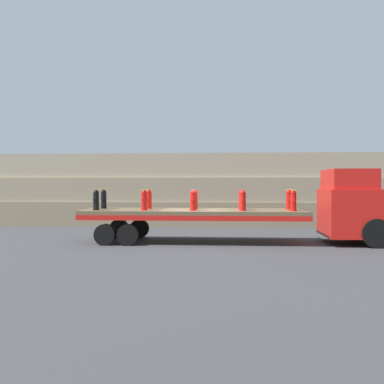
% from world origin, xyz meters
% --- Properties ---
extents(ground_plane, '(120.00, 120.00, 0.00)m').
position_xyz_m(ground_plane, '(0.00, 0.00, 0.00)').
color(ground_plane, '#38383A').
extents(rock_cliff, '(60.00, 3.30, 4.05)m').
position_xyz_m(rock_cliff, '(0.00, 7.54, 2.03)').
color(rock_cliff, '#84755B').
rests_on(rock_cliff, ground_plane).
extents(truck_cab, '(2.42, 2.61, 2.92)m').
position_xyz_m(truck_cab, '(6.41, 0.00, 1.48)').
color(truck_cab, red).
rests_on(truck_cab, ground_plane).
extents(flatbed_trailer, '(8.94, 2.58, 1.31)m').
position_xyz_m(flatbed_trailer, '(-0.53, 0.00, 1.08)').
color(flatbed_trailer, brown).
rests_on(flatbed_trailer, ground_plane).
extents(fire_hydrant_black_near_0, '(0.29, 0.50, 0.80)m').
position_xyz_m(fire_hydrant_black_near_0, '(-3.87, -0.55, 1.70)').
color(fire_hydrant_black_near_0, black).
rests_on(fire_hydrant_black_near_0, flatbed_trailer).
extents(fire_hydrant_black_far_0, '(0.29, 0.50, 0.80)m').
position_xyz_m(fire_hydrant_black_far_0, '(-3.87, 0.55, 1.70)').
color(fire_hydrant_black_far_0, black).
rests_on(fire_hydrant_black_far_0, flatbed_trailer).
extents(fire_hydrant_red_near_1, '(0.29, 0.50, 0.80)m').
position_xyz_m(fire_hydrant_red_near_1, '(-1.94, -0.55, 1.70)').
color(fire_hydrant_red_near_1, red).
rests_on(fire_hydrant_red_near_1, flatbed_trailer).
extents(fire_hydrant_red_far_1, '(0.29, 0.50, 0.80)m').
position_xyz_m(fire_hydrant_red_far_1, '(-1.94, 0.55, 1.70)').
color(fire_hydrant_red_far_1, red).
rests_on(fire_hydrant_red_far_1, flatbed_trailer).
extents(fire_hydrant_red_near_2, '(0.29, 0.50, 0.80)m').
position_xyz_m(fire_hydrant_red_near_2, '(0.00, -0.55, 1.70)').
color(fire_hydrant_red_near_2, red).
rests_on(fire_hydrant_red_near_2, flatbed_trailer).
extents(fire_hydrant_red_far_2, '(0.29, 0.50, 0.80)m').
position_xyz_m(fire_hydrant_red_far_2, '(0.00, 0.55, 1.70)').
color(fire_hydrant_red_far_2, red).
rests_on(fire_hydrant_red_far_2, flatbed_trailer).
extents(fire_hydrant_red_near_3, '(0.29, 0.50, 0.80)m').
position_xyz_m(fire_hydrant_red_near_3, '(1.94, -0.55, 1.70)').
color(fire_hydrant_red_near_3, red).
rests_on(fire_hydrant_red_near_3, flatbed_trailer).
extents(fire_hydrant_red_far_3, '(0.29, 0.50, 0.80)m').
position_xyz_m(fire_hydrant_red_far_3, '(1.94, 0.55, 1.70)').
color(fire_hydrant_red_far_3, red).
rests_on(fire_hydrant_red_far_3, flatbed_trailer).
extents(fire_hydrant_red_near_4, '(0.29, 0.50, 0.80)m').
position_xyz_m(fire_hydrant_red_near_4, '(3.87, -0.55, 1.70)').
color(fire_hydrant_red_near_4, red).
rests_on(fire_hydrant_red_near_4, flatbed_trailer).
extents(fire_hydrant_red_far_4, '(0.29, 0.50, 0.80)m').
position_xyz_m(fire_hydrant_red_far_4, '(3.87, 0.55, 1.70)').
color(fire_hydrant_red_far_4, red).
rests_on(fire_hydrant_red_far_4, flatbed_trailer).
extents(cargo_strap_rear, '(0.05, 2.68, 0.01)m').
position_xyz_m(cargo_strap_rear, '(-3.87, 0.00, 2.12)').
color(cargo_strap_rear, yellow).
rests_on(cargo_strap_rear, fire_hydrant_black_near_0).
extents(cargo_strap_middle, '(0.05, 2.68, 0.01)m').
position_xyz_m(cargo_strap_middle, '(-1.94, 0.00, 2.12)').
color(cargo_strap_middle, yellow).
rests_on(cargo_strap_middle, fire_hydrant_red_near_1).
extents(cargo_strap_front, '(0.05, 2.68, 0.01)m').
position_xyz_m(cargo_strap_front, '(3.87, 0.00, 2.12)').
color(cargo_strap_front, yellow).
rests_on(cargo_strap_front, fire_hydrant_red_near_4).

